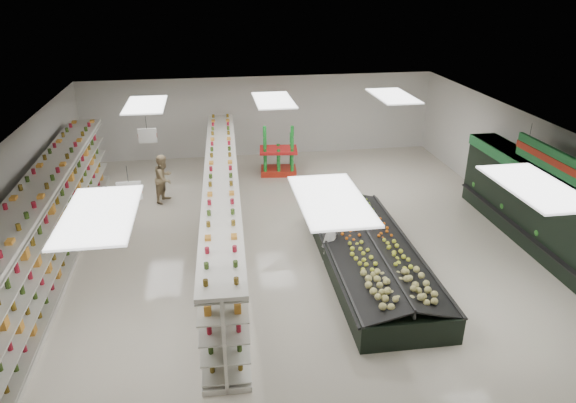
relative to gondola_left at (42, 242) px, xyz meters
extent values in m
plane|color=beige|center=(6.19, 0.71, -1.05)|extent=(16.00, 16.00, 0.00)
cube|color=white|center=(6.19, 0.71, 2.15)|extent=(14.00, 16.00, 0.02)
cube|color=silver|center=(6.19, 8.71, 0.55)|extent=(14.00, 0.02, 3.20)
cube|color=silver|center=(-0.81, 0.71, 0.55)|extent=(0.02, 16.00, 3.20)
cube|color=silver|center=(13.19, 0.71, 0.55)|extent=(0.02, 16.00, 3.20)
cube|color=black|center=(12.74, -0.79, 0.05)|extent=(0.80, 8.00, 2.20)
cube|color=#1E7135|center=(12.72, -0.79, 1.00)|extent=(0.85, 8.00, 0.30)
cube|color=black|center=(12.49, -0.79, -0.50)|extent=(0.55, 7.80, 0.15)
cube|color=silver|center=(12.59, -0.79, 0.30)|extent=(0.45, 7.70, 0.03)
cube|color=silver|center=(12.59, -0.79, 0.60)|extent=(0.45, 7.70, 0.03)
cube|color=white|center=(2.39, -1.29, 1.70)|extent=(0.50, 0.06, 0.40)
cube|color=#B12514|center=(2.39, -1.29, 1.70)|extent=(0.52, 0.02, 0.12)
cylinder|color=black|center=(2.39, -1.29, 2.00)|extent=(0.01, 0.01, 0.50)
cube|color=white|center=(2.39, 2.71, 1.70)|extent=(0.50, 0.06, 0.40)
cube|color=#B12514|center=(2.39, 2.71, 1.70)|extent=(0.52, 0.02, 0.12)
cylinder|color=black|center=(2.39, 2.71, 2.00)|extent=(0.01, 0.01, 0.50)
cube|color=#1E7135|center=(12.44, -0.79, 1.60)|extent=(0.10, 3.20, 0.60)
cube|color=#B12514|center=(12.38, -0.79, 1.60)|extent=(0.03, 3.20, 0.18)
cylinder|color=black|center=(12.44, 0.41, 2.00)|extent=(0.01, 0.01, 0.50)
cube|color=silver|center=(0.00, 0.00, -0.99)|extent=(1.16, 13.23, 0.13)
cube|color=silver|center=(0.00, 0.00, 0.05)|extent=(0.24, 13.22, 2.20)
cube|color=silver|center=(0.00, 0.00, 1.20)|extent=(1.16, 13.23, 0.09)
cube|color=silver|center=(-0.25, 0.00, -0.85)|extent=(0.66, 13.12, 0.03)
cube|color=silver|center=(-0.25, 0.00, -0.37)|extent=(0.66, 13.12, 0.03)
cube|color=silver|center=(-0.25, 0.00, 0.11)|extent=(0.66, 13.12, 0.03)
cube|color=silver|center=(-0.25, 0.00, 0.59)|extent=(0.66, 13.12, 0.03)
cube|color=silver|center=(-0.25, 0.00, 1.07)|extent=(0.66, 13.12, 0.03)
cube|color=silver|center=(0.25, 0.00, -0.85)|extent=(0.66, 13.12, 0.03)
cube|color=silver|center=(0.25, 0.00, -0.37)|extent=(0.66, 13.12, 0.03)
cube|color=silver|center=(0.25, 0.00, 0.11)|extent=(0.66, 13.12, 0.03)
cube|color=silver|center=(0.25, 0.00, 0.59)|extent=(0.66, 13.12, 0.03)
cube|color=silver|center=(0.25, 0.00, 1.07)|extent=(0.66, 13.12, 0.03)
cube|color=silver|center=(4.33, 1.49, -0.99)|extent=(1.30, 11.92, 0.12)
cube|color=silver|center=(4.33, 1.49, -0.06)|extent=(0.47, 11.89, 1.98)
cube|color=silver|center=(4.33, 1.49, 0.97)|extent=(1.30, 11.92, 0.08)
cube|color=silver|center=(4.11, 1.49, -0.87)|extent=(0.84, 11.80, 0.03)
cube|color=silver|center=(4.11, 1.49, -0.44)|extent=(0.84, 11.80, 0.03)
cube|color=silver|center=(4.11, 1.49, -0.01)|extent=(0.84, 11.80, 0.03)
cube|color=silver|center=(4.11, 1.49, 0.43)|extent=(0.84, 11.80, 0.03)
cube|color=silver|center=(4.11, 1.49, 0.86)|extent=(0.84, 11.80, 0.03)
cube|color=silver|center=(4.56, 1.48, -0.87)|extent=(0.84, 11.80, 0.03)
cube|color=silver|center=(4.56, 1.48, -0.44)|extent=(0.84, 11.80, 0.03)
cube|color=silver|center=(4.56, 1.48, -0.01)|extent=(0.84, 11.80, 0.03)
cube|color=silver|center=(4.56, 1.48, 0.43)|extent=(0.84, 11.80, 0.03)
cube|color=silver|center=(4.56, 1.48, 0.86)|extent=(0.84, 11.80, 0.03)
cube|color=black|center=(7.88, -0.72, -0.74)|extent=(2.23, 6.24, 0.62)
cube|color=#262626|center=(6.85, -0.70, -0.41)|extent=(0.15, 6.21, 0.05)
cube|color=#262626|center=(8.91, -0.74, -0.41)|extent=(0.15, 6.21, 0.05)
cube|color=black|center=(7.32, -0.71, -0.32)|extent=(1.24, 6.14, 0.32)
cube|color=black|center=(8.43, -0.73, -0.32)|extent=(1.24, 6.14, 0.32)
cube|color=#262626|center=(7.88, -0.72, -0.24)|extent=(0.14, 6.12, 0.22)
cube|color=#B12514|center=(6.56, 6.37, -0.94)|extent=(1.40, 1.02, 0.22)
cube|color=red|center=(6.56, 6.37, -0.12)|extent=(1.46, 1.08, 0.11)
imported|color=white|center=(6.99, -0.20, -0.29)|extent=(0.65, 0.55, 1.53)
imported|color=tan|center=(2.54, 4.45, -0.26)|extent=(0.77, 0.90, 1.59)
camera|label=1|loc=(4.12, -11.49, 5.82)|focal=32.00mm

